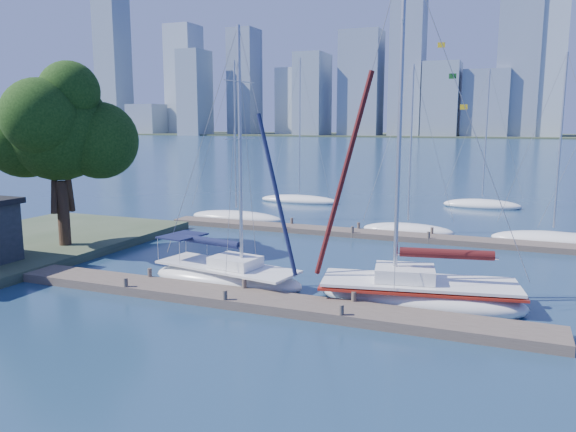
% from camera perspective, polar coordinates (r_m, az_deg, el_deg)
% --- Properties ---
extents(ground, '(700.00, 700.00, 0.00)m').
position_cam_1_polar(ground, '(24.48, -5.39, -8.75)').
color(ground, '#17304B').
rests_on(ground, ground).
extents(near_dock, '(26.00, 2.00, 0.40)m').
position_cam_1_polar(near_dock, '(24.42, -5.40, -8.30)').
color(near_dock, '#4A3F36').
rests_on(near_dock, ground).
extents(far_dock, '(30.00, 1.80, 0.36)m').
position_cam_1_polar(far_dock, '(38.39, 8.31, -1.83)').
color(far_dock, '#4A3F36').
rests_on(far_dock, ground).
extents(shore, '(12.00, 22.00, 0.50)m').
position_cam_1_polar(shore, '(37.18, -27.13, -3.05)').
color(shore, '#38472D').
rests_on(shore, ground).
extents(far_shore, '(800.00, 100.00, 1.50)m').
position_cam_1_polar(far_shore, '(340.89, 20.25, 7.61)').
color(far_shore, '#38472D').
rests_on(far_shore, ground).
extents(tree, '(8.24, 7.52, 11.00)m').
position_cam_1_polar(tree, '(34.97, -22.33, 8.41)').
color(tree, '#301F15').
rests_on(tree, ground).
extents(sailboat_navy, '(8.01, 3.84, 12.39)m').
position_cam_1_polar(sailboat_navy, '(26.95, -6.26, -4.81)').
color(sailboat_navy, white).
rests_on(sailboat_navy, ground).
extents(sailboat_maroon, '(9.12, 4.39, 15.02)m').
position_cam_1_polar(sailboat_maroon, '(24.47, 13.15, -6.12)').
color(sailboat_maroon, white).
rests_on(sailboat_maroon, ground).
extents(bg_boat_0, '(7.95, 2.89, 12.64)m').
position_cam_1_polar(bg_boat_0, '(44.56, -5.26, -0.10)').
color(bg_boat_0, white).
rests_on(bg_boat_0, ground).
extents(bg_boat_2, '(6.64, 4.22, 11.80)m').
position_cam_1_polar(bg_boat_2, '(40.07, 12.08, -1.37)').
color(bg_boat_2, white).
rests_on(bg_boat_2, ground).
extents(bg_boat_4, '(7.73, 5.13, 12.22)m').
position_cam_1_polar(bg_boat_4, '(39.57, 25.30, -2.19)').
color(bg_boat_4, white).
rests_on(bg_boat_4, ground).
extents(bg_boat_6, '(8.10, 5.25, 13.94)m').
position_cam_1_polar(bg_boat_6, '(54.32, 1.17, 1.67)').
color(bg_boat_6, white).
rests_on(bg_boat_6, ground).
extents(bg_boat_7, '(6.90, 2.54, 12.60)m').
position_cam_1_polar(bg_boat_7, '(53.95, 19.11, 1.10)').
color(bg_boat_7, white).
rests_on(bg_boat_7, ground).
extents(skyline, '(502.80, 51.31, 106.07)m').
position_cam_1_polar(skyline, '(312.67, 24.06, 13.57)').
color(skyline, gray).
rests_on(skyline, ground).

